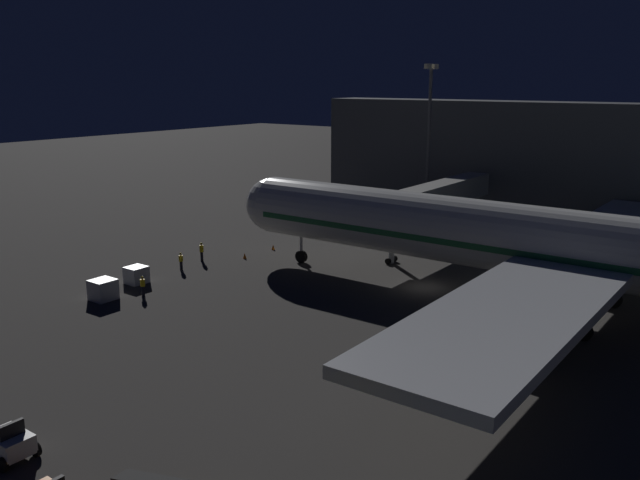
{
  "coord_description": "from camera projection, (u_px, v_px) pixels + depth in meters",
  "views": [
    {
      "loc": [
        49.22,
        25.12,
        17.42
      ],
      "look_at": [
        3.0,
        -9.07,
        3.5
      ],
      "focal_mm": 37.16,
      "sensor_mm": 36.0,
      "label": 1
    }
  ],
  "objects": [
    {
      "name": "baggage_tug_spare",
      "position": [
        10.0,
        443.0,
        31.14
      ],
      "size": [
        1.86,
        2.26,
        1.95
      ],
      "color": "silver",
      "rests_on": "ground_plane"
    },
    {
      "name": "baggage_container_mid_row",
      "position": [
        136.0,
        275.0,
        58.14
      ],
      "size": [
        1.68,
        1.63,
        1.5
      ],
      "primitive_type": "cube",
      "color": "#B7BABF",
      "rests_on": "ground_plane"
    },
    {
      "name": "ground_crew_under_port_wing",
      "position": [
        181.0,
        260.0,
        62.17
      ],
      "size": [
        0.4,
        0.4,
        1.69
      ],
      "color": "black",
      "rests_on": "ground_plane"
    },
    {
      "name": "traffic_cone_nose_port",
      "position": [
        273.0,
        247.0,
        69.76
      ],
      "size": [
        0.36,
        0.36,
        0.55
      ],
      "primitive_type": "cone",
      "color": "orange",
      "rests_on": "ground_plane"
    },
    {
      "name": "airliner_at_gate",
      "position": [
        569.0,
        248.0,
        49.08
      ],
      "size": [
        53.4,
        63.07,
        20.02
      ],
      "color": "silver",
      "rests_on": "ground_plane"
    },
    {
      "name": "terminal_wall",
      "position": [
        638.0,
        172.0,
        73.79
      ],
      "size": [
        6.0,
        80.0,
        14.92
      ],
      "primitive_type": "cube",
      "color": "#4C4F54",
      "rests_on": "ground_plane"
    },
    {
      "name": "ground_crew_by_belt_loader",
      "position": [
        202.0,
        251.0,
        65.16
      ],
      "size": [
        0.4,
        0.4,
        1.89
      ],
      "color": "black",
      "rests_on": "ground_plane"
    },
    {
      "name": "ground_plane",
      "position": [
        425.0,
        287.0,
        57.08
      ],
      "size": [
        320.0,
        320.0,
        0.0
      ],
      "primitive_type": "plane",
      "color": "#383533"
    },
    {
      "name": "baggage_container_far_row",
      "position": [
        103.0,
        290.0,
        53.78
      ],
      "size": [
        1.85,
        1.78,
        1.67
      ],
      "primitive_type": "cube",
      "color": "#B7BABF",
      "rests_on": "ground_plane"
    },
    {
      "name": "ground_crew_near_nose_gear",
      "position": [
        143.0,
        285.0,
        54.62
      ],
      "size": [
        0.4,
        0.4,
        1.73
      ],
      "color": "black",
      "rests_on": "ground_plane"
    },
    {
      "name": "jet_bridge",
      "position": [
        427.0,
        198.0,
        69.09
      ],
      "size": [
        22.95,
        3.4,
        6.91
      ],
      "color": "#9E9E99",
      "rests_on": "ground_plane"
    },
    {
      "name": "apron_floodlight_mast",
      "position": [
        429.0,
        132.0,
        82.08
      ],
      "size": [
        2.9,
        0.5,
        19.33
      ],
      "color": "#59595E",
      "rests_on": "ground_plane"
    },
    {
      "name": "traffic_cone_nose_starboard",
      "position": [
        245.0,
        256.0,
        66.32
      ],
      "size": [
        0.36,
        0.36,
        0.55
      ],
      "primitive_type": "cone",
      "color": "orange",
      "rests_on": "ground_plane"
    }
  ]
}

